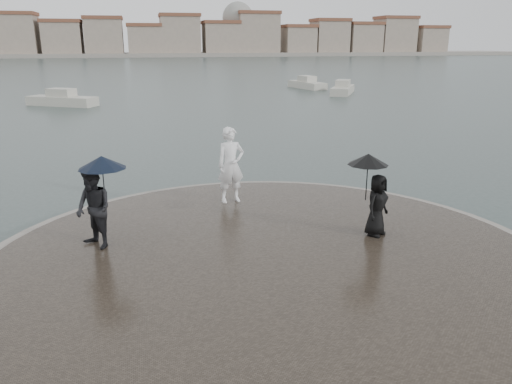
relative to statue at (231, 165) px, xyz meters
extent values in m
plane|color=#2B3835|center=(0.09, -7.57, -1.43)|extent=(400.00, 400.00, 0.00)
cylinder|color=gray|center=(0.09, -4.07, -1.27)|extent=(12.50, 12.50, 0.32)
cylinder|color=#2D261E|center=(0.09, -4.07, -1.25)|extent=(11.90, 11.90, 0.36)
imported|color=white|center=(0.00, 0.00, 0.00)|extent=(0.85, 0.63, 2.13)
imported|color=black|center=(-3.50, -2.59, -0.17)|extent=(1.06, 1.10, 1.78)
cylinder|color=black|center=(-3.25, -2.49, 0.28)|extent=(0.02, 0.02, 0.90)
cone|color=black|center=(-3.25, -2.49, 0.83)|extent=(1.04, 1.04, 0.28)
imported|color=black|center=(2.86, -3.29, -0.33)|extent=(0.86, 0.80, 1.47)
cylinder|color=black|center=(2.61, -3.19, 0.23)|extent=(0.02, 0.02, 0.90)
cone|color=black|center=(2.61, -3.19, 0.75)|extent=(0.94, 0.94, 0.26)
cube|color=gray|center=(0.09, 155.43, -0.83)|extent=(260.00, 20.00, 1.20)
cube|color=#A19080|center=(-36.91, 152.43, 4.57)|extent=(12.00, 10.00, 12.00)
cube|color=brown|center=(-36.91, 152.43, 11.07)|extent=(12.60, 10.60, 1.00)
cube|color=#A19080|center=(-23.91, 152.43, 3.57)|extent=(11.00, 10.00, 10.00)
cube|color=brown|center=(-23.91, 152.43, 9.07)|extent=(11.60, 10.60, 1.00)
cube|color=#A19080|center=(-11.91, 152.43, 4.07)|extent=(11.00, 10.00, 11.00)
cube|color=brown|center=(-11.91, 152.43, 10.07)|extent=(11.60, 10.60, 1.00)
cube|color=#A19080|center=(0.09, 152.43, 3.07)|extent=(10.00, 10.00, 9.00)
cube|color=brown|center=(0.09, 152.43, 8.07)|extent=(10.60, 10.60, 1.00)
cube|color=#A19080|center=(11.09, 152.43, 4.57)|extent=(12.00, 10.00, 12.00)
cube|color=brown|center=(11.09, 152.43, 11.07)|extent=(12.60, 10.60, 1.00)
cube|color=#A19080|center=(24.09, 152.43, 3.57)|extent=(11.00, 10.00, 10.00)
cube|color=brown|center=(24.09, 152.43, 9.07)|extent=(11.60, 10.60, 1.00)
cube|color=#A19080|center=(36.09, 152.43, 5.07)|extent=(13.00, 10.00, 13.00)
cube|color=brown|center=(36.09, 152.43, 12.07)|extent=(13.60, 10.60, 1.00)
cube|color=#A19080|center=(50.09, 152.43, 3.07)|extent=(10.00, 10.00, 9.00)
cube|color=brown|center=(50.09, 152.43, 8.07)|extent=(10.60, 10.60, 1.00)
cube|color=#A19080|center=(61.09, 152.43, 4.07)|extent=(11.00, 10.00, 11.00)
cube|color=brown|center=(61.09, 152.43, 10.07)|extent=(11.60, 10.60, 1.00)
cube|color=#A19080|center=(73.09, 152.43, 3.57)|extent=(11.00, 10.00, 10.00)
cube|color=brown|center=(73.09, 152.43, 9.07)|extent=(11.60, 10.60, 1.00)
cube|color=#A19080|center=(85.09, 152.43, 4.57)|extent=(12.00, 10.00, 12.00)
cube|color=brown|center=(85.09, 152.43, 11.07)|extent=(12.60, 10.60, 1.00)
cube|color=#A19080|center=(98.09, 152.43, 3.07)|extent=(10.00, 10.00, 9.00)
cube|color=brown|center=(98.09, 152.43, 8.07)|extent=(10.60, 10.60, 1.00)
sphere|color=gray|center=(30.09, 154.43, 10.57)|extent=(10.00, 10.00, 10.00)
cube|color=#BAB7A7|center=(16.21, 31.11, -1.18)|extent=(4.10, 5.58, 0.90)
cube|color=#BAB7A7|center=(16.21, 31.11, -0.58)|extent=(2.03, 2.33, 0.90)
cube|color=#BAB7A7|center=(14.77, 37.34, -1.18)|extent=(2.72, 5.71, 0.90)
cube|color=#BAB7A7|center=(14.77, 37.34, -0.58)|extent=(1.59, 2.21, 0.90)
cube|color=#BAB7A7|center=(-8.23, 27.59, -1.18)|extent=(5.55, 4.16, 0.90)
cube|color=#BAB7A7|center=(-8.23, 27.59, -0.58)|extent=(2.33, 2.05, 0.90)
camera|label=1|loc=(-2.35, -13.40, 3.33)|focal=35.00mm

